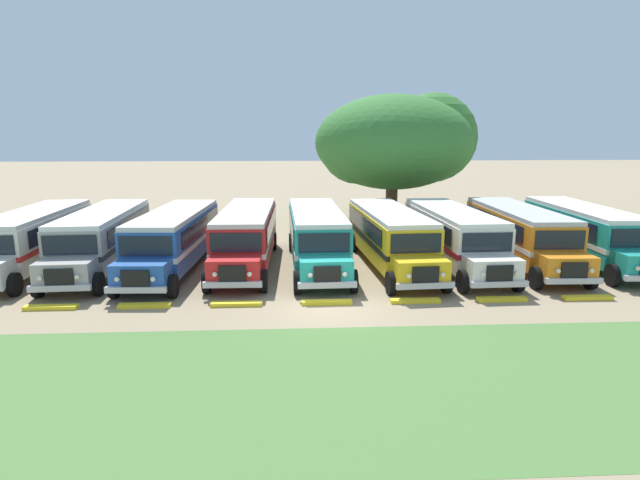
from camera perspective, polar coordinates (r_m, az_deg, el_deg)
ground_plane at (r=19.97m, az=0.84°, el=-7.58°), size 220.00×220.00×0.00m
foreground_grass_strip at (r=14.34m, az=2.60°, el=-15.69°), size 80.00×8.11×0.01m
parked_bus_slot_0 at (r=29.30m, az=-29.26°, el=0.36°), size 3.08×10.89×2.82m
parked_bus_slot_1 at (r=27.88m, az=-23.05°, el=0.41°), size 3.13×10.90×2.82m
parked_bus_slot_2 at (r=26.49m, az=-15.91°, el=0.35°), size 3.12×10.90×2.82m
parked_bus_slot_3 at (r=26.44m, az=-8.18°, el=0.67°), size 2.85×10.86×2.82m
parked_bus_slot_4 at (r=26.09m, az=-0.39°, el=0.64°), size 2.93×10.87×2.82m
parked_bus_slot_5 at (r=26.22m, az=7.82°, el=0.59°), size 3.26×10.92×2.82m
parked_bus_slot_6 at (r=27.07m, az=14.55°, el=0.67°), size 2.96×10.88×2.82m
parked_bus_slot_7 at (r=28.64m, az=21.28°, el=0.83°), size 2.92×10.87×2.82m
parked_bus_slot_8 at (r=30.51m, az=27.36°, el=0.94°), size 3.05×10.89×2.82m
curb_wheelstop_1 at (r=22.35m, az=-27.81°, el=-6.65°), size 2.00×0.36×0.15m
curb_wheelstop_2 at (r=21.12m, az=-18.97°, el=-6.93°), size 2.00×0.36×0.15m
curb_wheelstop_3 at (r=20.44m, az=-9.29°, el=-7.05°), size 2.00×0.36×0.15m
curb_wheelstop_4 at (r=20.36m, az=0.75°, el=-6.97°), size 2.00×0.36×0.15m
curb_wheelstop_5 at (r=20.89m, az=10.56°, el=-6.68°), size 2.00×0.36×0.15m
curb_wheelstop_6 at (r=21.99m, az=19.63°, el=-6.24°), size 2.00×0.36×0.15m
curb_wheelstop_7 at (r=23.58m, az=27.64°, el=-5.72°), size 2.00×0.36×0.15m
broad_shade_tree at (r=38.46m, az=8.48°, el=10.81°), size 12.14×11.93×9.61m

